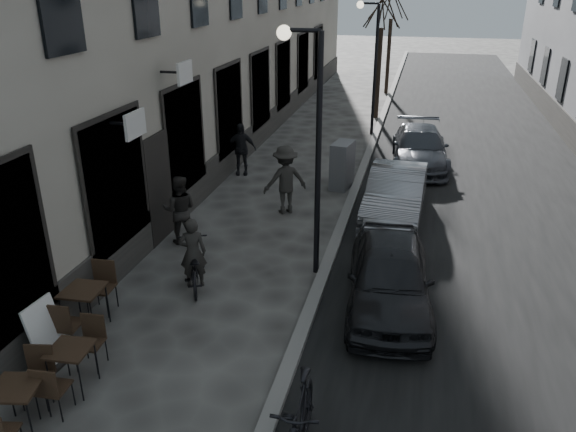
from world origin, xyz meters
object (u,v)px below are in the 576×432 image
at_px(streetlamp_far, 372,54).
at_px(sign_board, 49,340).
at_px(pedestrian_mid, 285,180).
at_px(car_far, 420,148).
at_px(bistro_set_b, 72,364).
at_px(tree_near, 382,9).
at_px(bicycle, 194,265).
at_px(car_near, 390,276).
at_px(pedestrian_far, 241,149).
at_px(moped, 300,427).
at_px(car_mid, 396,194).
at_px(streetlamp_near, 310,129).
at_px(bistro_set_a, 19,404).
at_px(tree_far, 392,3).
at_px(utility_cabinet, 342,165).
at_px(pedestrian_near, 180,210).
at_px(bistro_set_c, 85,305).

distance_m(streetlamp_far, sign_board, 16.70).
distance_m(pedestrian_mid, car_far, 6.08).
bearing_deg(bistro_set_b, tree_near, 77.73).
xyz_separation_m(bicycle, car_near, (3.95, 0.11, 0.20)).
relative_size(bistro_set_b, sign_board, 1.32).
distance_m(streetlamp_far, pedestrian_far, 7.37).
distance_m(bistro_set_b, pedestrian_far, 10.50).
height_order(bicycle, pedestrian_far, pedestrian_far).
distance_m(streetlamp_far, moped, 17.41).
bearing_deg(car_mid, bistro_set_b, -116.33).
height_order(streetlamp_near, bistro_set_a, streetlamp_near).
relative_size(streetlamp_far, tree_far, 0.89).
bearing_deg(bistro_set_a, utility_cabinet, 63.40).
xyz_separation_m(tree_far, car_mid, (1.56, -17.56, -3.99)).
xyz_separation_m(tree_near, car_far, (2.07, -6.85, -4.03)).
xyz_separation_m(bicycle, pedestrian_near, (-1.09, 1.86, 0.38)).
distance_m(bistro_set_a, bistro_set_b, 0.98).
xyz_separation_m(bistro_set_b, bicycle, (0.58, 3.41, 0.01)).
height_order(streetlamp_near, sign_board, streetlamp_near).
relative_size(car_far, moped, 2.12).
distance_m(streetlamp_far, tree_near, 3.36).
distance_m(bistro_set_a, bistro_set_c, 2.47).
bearing_deg(tree_far, utility_cabinet, -90.55).
relative_size(bistro_set_c, utility_cabinet, 1.21).
relative_size(tree_near, pedestrian_mid, 3.07).
bearing_deg(streetlamp_far, tree_far, 89.54).
relative_size(streetlamp_near, tree_near, 0.89).
distance_m(pedestrian_near, car_mid, 5.59).
height_order(bistro_set_b, car_near, car_near).
height_order(bistro_set_c, sign_board, sign_board).
relative_size(tree_near, car_mid, 1.40).
bearing_deg(sign_board, moped, -8.57).
height_order(utility_cabinet, car_mid, utility_cabinet).
bearing_deg(tree_near, bistro_set_b, -98.20).
relative_size(bistro_set_b, bicycle, 0.86).
xyz_separation_m(bistro_set_a, pedestrian_mid, (1.68, 8.65, 0.46)).
relative_size(streetlamp_near, streetlamp_far, 1.00).
xyz_separation_m(utility_cabinet, car_mid, (1.71, -1.99, -0.03)).
bearing_deg(moped, pedestrian_near, 122.60).
distance_m(tree_far, pedestrian_mid, 18.31).
bearing_deg(pedestrian_near, streetlamp_near, 153.63).
bearing_deg(bistro_set_c, streetlamp_near, 38.22).
xyz_separation_m(streetlamp_near, pedestrian_near, (-3.25, 0.71, -2.32)).
height_order(bistro_set_c, bicycle, bistro_set_c).
bearing_deg(bicycle, tree_far, -118.47).
bearing_deg(sign_board, tree_far, 87.17).
bearing_deg(car_near, sign_board, -154.62).
bearing_deg(bistro_set_c, bistro_set_b, -68.25).
bearing_deg(bistro_set_c, pedestrian_far, 86.15).
relative_size(bicycle, car_near, 0.45).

